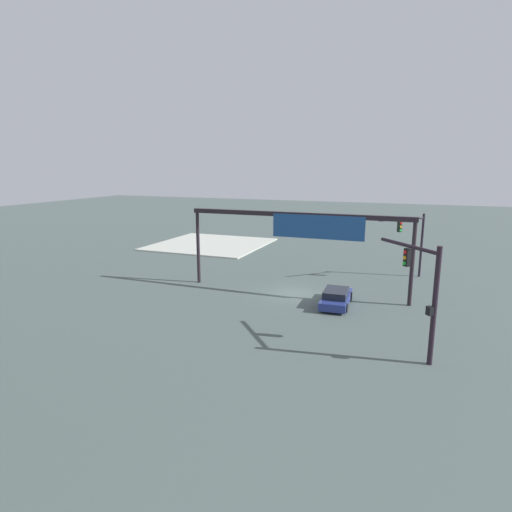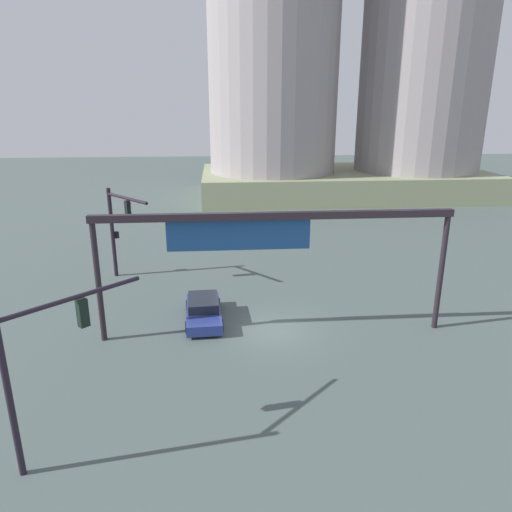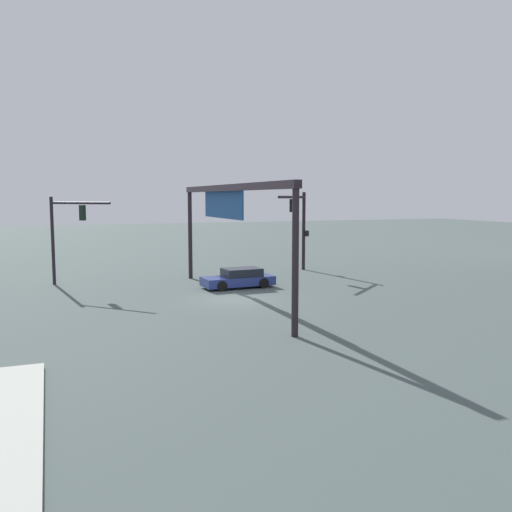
% 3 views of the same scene
% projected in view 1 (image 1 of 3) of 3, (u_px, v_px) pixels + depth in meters
% --- Properties ---
extents(ground_plane, '(176.68, 176.68, 0.00)m').
position_uv_depth(ground_plane, '(294.00, 294.00, 32.98)').
color(ground_plane, '#4B5956').
extents(sidewalk_corner, '(13.25, 13.33, 0.15)m').
position_uv_depth(sidewalk_corner, '(211.00, 244.00, 53.49)').
color(sidewalk_corner, beige).
rests_on(sidewalk_corner, ground).
extents(traffic_signal_near_corner, '(3.10, 3.81, 6.02)m').
position_uv_depth(traffic_signal_near_corner, '(424.00, 285.00, 21.16)').
color(traffic_signal_near_corner, black).
rests_on(traffic_signal_near_corner, ground).
extents(traffic_signal_opposite_side, '(3.62, 3.43, 5.66)m').
position_uv_depth(traffic_signal_opposite_side, '(412.00, 235.00, 36.90)').
color(traffic_signal_opposite_side, black).
rests_on(traffic_signal_opposite_side, ground).
extents(overhead_sign_gantry, '(17.35, 0.43, 6.31)m').
position_uv_depth(overhead_sign_gantry, '(301.00, 227.00, 31.93)').
color(overhead_sign_gantry, black).
rests_on(overhead_sign_gantry, ground).
extents(sedan_car_approaching, '(2.08, 4.53, 1.21)m').
position_uv_depth(sedan_car_approaching, '(336.00, 297.00, 30.11)').
color(sedan_car_approaching, navy).
rests_on(sedan_car_approaching, ground).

